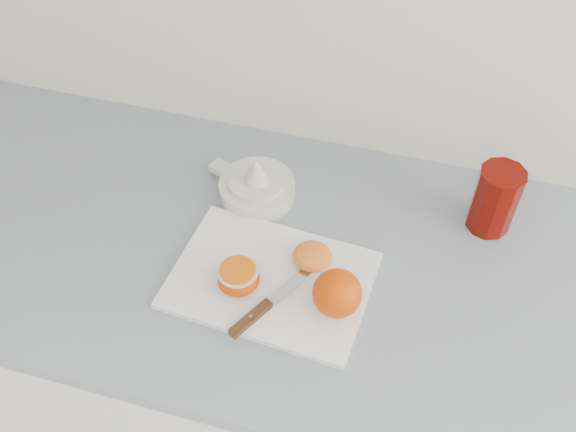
{
  "coord_description": "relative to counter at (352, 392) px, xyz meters",
  "views": [
    {
      "loc": [
        -0.14,
        1.03,
        1.76
      ],
      "look_at": [
        -0.33,
        1.72,
        0.96
      ],
      "focal_mm": 40.0,
      "sensor_mm": 36.0,
      "label": 1
    }
  ],
  "objects": [
    {
      "name": "red_tumbler",
      "position": [
        0.18,
        0.16,
        0.5
      ],
      "size": [
        0.08,
        0.08,
        0.13
      ],
      "color": "#650600",
      "rests_on": "counter"
    },
    {
      "name": "paring_knife",
      "position": [
        -0.16,
        -0.14,
        0.46
      ],
      "size": [
        0.1,
        0.18,
        0.01
      ],
      "color": "#4D2313",
      "rests_on": "cutting_board"
    },
    {
      "name": "cutting_board",
      "position": [
        -0.16,
        -0.07,
        0.45
      ],
      "size": [
        0.34,
        0.25,
        0.01
      ],
      "primitive_type": "cube",
      "rotation": [
        0.0,
        0.0,
        -0.07
      ],
      "color": "white",
      "rests_on": "counter"
    },
    {
      "name": "half_orange",
      "position": [
        -0.2,
        -0.1,
        0.48
      ],
      "size": [
        0.07,
        0.07,
        0.04
      ],
      "color": "#F55500",
      "rests_on": "cutting_board"
    },
    {
      "name": "counter",
      "position": [
        0.0,
        0.0,
        0.0
      ],
      "size": [
        2.63,
        0.64,
        0.89
      ],
      "color": "white",
      "rests_on": "ground"
    },
    {
      "name": "citrus_juicer",
      "position": [
        -0.24,
        0.12,
        0.47
      ],
      "size": [
        0.18,
        0.14,
        0.09
      ],
      "color": "white",
      "rests_on": "counter"
    },
    {
      "name": "whole_orange",
      "position": [
        -0.04,
        -0.1,
        0.49
      ],
      "size": [
        0.08,
        0.08,
        0.08
      ],
      "color": "#F55500",
      "rests_on": "cutting_board"
    },
    {
      "name": "squeezed_shell",
      "position": [
        -0.1,
        -0.02,
        0.47
      ],
      "size": [
        0.07,
        0.07,
        0.03
      ],
      "color": "orange",
      "rests_on": "cutting_board"
    }
  ]
}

